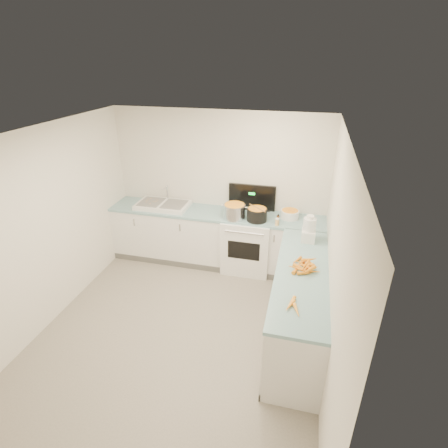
% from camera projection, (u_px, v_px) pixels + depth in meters
% --- Properties ---
extents(floor, '(3.50, 4.00, 0.00)m').
position_uv_depth(floor, '(181.00, 329.00, 4.56)').
color(floor, gray).
rests_on(floor, ground).
extents(ceiling, '(3.50, 4.00, 0.00)m').
position_uv_depth(ceiling, '(168.00, 137.00, 3.46)').
color(ceiling, silver).
rests_on(ceiling, ground).
extents(wall_back, '(3.50, 0.00, 2.50)m').
position_uv_depth(wall_back, '(220.00, 188.00, 5.76)').
color(wall_back, silver).
rests_on(wall_back, ground).
extents(wall_front, '(3.50, 0.00, 2.50)m').
position_uv_depth(wall_front, '(64.00, 394.00, 2.27)').
color(wall_front, silver).
rests_on(wall_front, ground).
extents(wall_left, '(0.00, 4.00, 2.50)m').
position_uv_depth(wall_left, '(45.00, 230.00, 4.39)').
color(wall_left, silver).
rests_on(wall_left, ground).
extents(wall_right, '(0.00, 4.00, 2.50)m').
position_uv_depth(wall_right, '(333.00, 266.00, 3.63)').
color(wall_right, silver).
rests_on(wall_right, ground).
extents(counter_back, '(3.50, 0.62, 0.94)m').
position_uv_depth(counter_back, '(215.00, 238.00, 5.84)').
color(counter_back, white).
rests_on(counter_back, ground).
extents(counter_right, '(0.62, 2.20, 0.94)m').
position_uv_depth(counter_right, '(299.00, 304.00, 4.30)').
color(counter_right, white).
rests_on(counter_right, ground).
extents(stove, '(0.76, 0.65, 1.36)m').
position_uv_depth(stove, '(247.00, 242.00, 5.70)').
color(stove, white).
rests_on(stove, ground).
extents(sink, '(0.86, 0.52, 0.31)m').
position_uv_depth(sink, '(163.00, 205.00, 5.81)').
color(sink, white).
rests_on(sink, counter_back).
extents(steel_pot, '(0.44, 0.44, 0.25)m').
position_uv_depth(steel_pot, '(234.00, 212.00, 5.39)').
color(steel_pot, silver).
rests_on(steel_pot, stove).
extents(black_pot, '(0.39, 0.39, 0.22)m').
position_uv_depth(black_pot, '(257.00, 215.00, 5.32)').
color(black_pot, black).
rests_on(black_pot, stove).
extents(wooden_spoon, '(0.29, 0.26, 0.02)m').
position_uv_depth(wooden_spoon, '(257.00, 208.00, 5.27)').
color(wooden_spoon, '#AD7A47').
rests_on(wooden_spoon, black_pot).
extents(mixing_bowl, '(0.29, 0.29, 0.13)m').
position_uv_depth(mixing_bowl, '(290.00, 214.00, 5.41)').
color(mixing_bowl, white).
rests_on(mixing_bowl, counter_back).
extents(extract_bottle, '(0.04, 0.04, 0.11)m').
position_uv_depth(extract_bottle, '(278.00, 219.00, 5.27)').
color(extract_bottle, '#593319').
rests_on(extract_bottle, counter_back).
extents(spice_jar, '(0.06, 0.06, 0.10)m').
position_uv_depth(spice_jar, '(277.00, 222.00, 5.18)').
color(spice_jar, '#E5B266').
rests_on(spice_jar, counter_back).
extents(food_processor, '(0.18, 0.22, 0.37)m').
position_uv_depth(food_processor, '(309.00, 230.00, 4.71)').
color(food_processor, white).
rests_on(food_processor, counter_right).
extents(carrot_pile, '(0.37, 0.44, 0.09)m').
position_uv_depth(carrot_pile, '(305.00, 266.00, 4.13)').
color(carrot_pile, orange).
rests_on(carrot_pile, counter_right).
extents(peeled_carrots, '(0.17, 0.31, 0.04)m').
position_uv_depth(peeled_carrots, '(293.00, 306.00, 3.51)').
color(peeled_carrots, orange).
rests_on(peeled_carrots, counter_right).
extents(peelings, '(0.21, 0.26, 0.01)m').
position_uv_depth(peelings, '(151.00, 201.00, 5.85)').
color(peelings, tan).
rests_on(peelings, sink).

